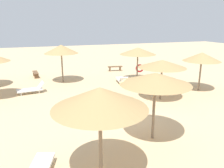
{
  "coord_description": "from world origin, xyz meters",
  "views": [
    {
      "loc": [
        -4.46,
        -9.6,
        4.87
      ],
      "look_at": [
        0.0,
        3.0,
        1.2
      ],
      "focal_mm": 35.86,
      "sensor_mm": 36.0,
      "label": 1
    }
  ],
  "objects_px": {
    "lounger_1": "(32,89)",
    "parasol_0": "(138,51)",
    "bench_0": "(115,68)",
    "bench_1": "(36,73)",
    "lounger_0": "(122,80)",
    "lounger_3": "(170,86)",
    "parasol_6": "(61,49)",
    "parasol_4": "(100,98)",
    "parasol_5": "(155,79)",
    "parasol_3": "(162,64)",
    "parasol_7": "(202,57)"
  },
  "relations": [
    {
      "from": "lounger_1",
      "to": "parasol_0",
      "type": "bearing_deg",
      "value": 4.11
    },
    {
      "from": "bench_0",
      "to": "bench_1",
      "type": "relative_size",
      "value": 1.01
    },
    {
      "from": "lounger_0",
      "to": "bench_0",
      "type": "bearing_deg",
      "value": 75.92
    },
    {
      "from": "lounger_0",
      "to": "lounger_3",
      "type": "relative_size",
      "value": 1.01
    },
    {
      "from": "parasol_6",
      "to": "bench_0",
      "type": "xyz_separation_m",
      "value": [
        5.76,
        2.86,
        -2.44
      ]
    },
    {
      "from": "parasol_0",
      "to": "lounger_3",
      "type": "distance_m",
      "value": 4.09
    },
    {
      "from": "bench_0",
      "to": "parasol_0",
      "type": "bearing_deg",
      "value": -86.34
    },
    {
      "from": "parasol_4",
      "to": "bench_1",
      "type": "bearing_deg",
      "value": 96.2
    },
    {
      "from": "parasol_5",
      "to": "parasol_6",
      "type": "height_order",
      "value": "parasol_6"
    },
    {
      "from": "bench_1",
      "to": "lounger_0",
      "type": "bearing_deg",
      "value": -35.21
    },
    {
      "from": "parasol_0",
      "to": "bench_0",
      "type": "xyz_separation_m",
      "value": [
        -0.3,
        4.67,
        -2.23
      ]
    },
    {
      "from": "parasol_3",
      "to": "bench_0",
      "type": "height_order",
      "value": "parasol_3"
    },
    {
      "from": "parasol_5",
      "to": "lounger_1",
      "type": "distance_m",
      "value": 10.13
    },
    {
      "from": "parasol_7",
      "to": "lounger_0",
      "type": "distance_m",
      "value": 6.38
    },
    {
      "from": "parasol_4",
      "to": "parasol_7",
      "type": "height_order",
      "value": "parasol_4"
    },
    {
      "from": "parasol_5",
      "to": "bench_0",
      "type": "height_order",
      "value": "parasol_5"
    },
    {
      "from": "parasol_0",
      "to": "bench_0",
      "type": "relative_size",
      "value": 1.95
    },
    {
      "from": "parasol_6",
      "to": "parasol_7",
      "type": "bearing_deg",
      "value": -31.76
    },
    {
      "from": "lounger_0",
      "to": "parasol_5",
      "type": "bearing_deg",
      "value": -103.41
    },
    {
      "from": "parasol_5",
      "to": "lounger_0",
      "type": "distance_m",
      "value": 9.47
    },
    {
      "from": "lounger_0",
      "to": "bench_1",
      "type": "bearing_deg",
      "value": 144.79
    },
    {
      "from": "parasol_0",
      "to": "parasol_6",
      "type": "height_order",
      "value": "parasol_6"
    },
    {
      "from": "parasol_5",
      "to": "lounger_3",
      "type": "distance_m",
      "value": 8.01
    },
    {
      "from": "parasol_4",
      "to": "lounger_1",
      "type": "height_order",
      "value": "parasol_4"
    },
    {
      "from": "lounger_0",
      "to": "parasol_3",
      "type": "bearing_deg",
      "value": -78.48
    },
    {
      "from": "parasol_0",
      "to": "parasol_5",
      "type": "distance_m",
      "value": 9.86
    },
    {
      "from": "parasol_6",
      "to": "bench_0",
      "type": "relative_size",
      "value": 2.04
    },
    {
      "from": "lounger_3",
      "to": "bench_0",
      "type": "distance_m",
      "value": 8.01
    },
    {
      "from": "parasol_0",
      "to": "lounger_0",
      "type": "bearing_deg",
      "value": -171.4
    },
    {
      "from": "parasol_0",
      "to": "bench_1",
      "type": "xyz_separation_m",
      "value": [
        -8.2,
        4.48,
        -2.23
      ]
    },
    {
      "from": "parasol_3",
      "to": "parasol_7",
      "type": "distance_m",
      "value": 3.9
    },
    {
      "from": "parasol_0",
      "to": "parasol_4",
      "type": "height_order",
      "value": "parasol_4"
    },
    {
      "from": "parasol_3",
      "to": "bench_1",
      "type": "xyz_separation_m",
      "value": [
        -7.6,
        9.25,
        -2.02
      ]
    },
    {
      "from": "parasol_5",
      "to": "lounger_1",
      "type": "bearing_deg",
      "value": 119.94
    },
    {
      "from": "parasol_6",
      "to": "parasol_7",
      "type": "distance_m",
      "value": 10.89
    },
    {
      "from": "parasol_6",
      "to": "bench_1",
      "type": "height_order",
      "value": "parasol_6"
    },
    {
      "from": "parasol_0",
      "to": "lounger_1",
      "type": "distance_m",
      "value": 8.89
    },
    {
      "from": "parasol_6",
      "to": "lounger_0",
      "type": "height_order",
      "value": "parasol_6"
    },
    {
      "from": "parasol_3",
      "to": "bench_1",
      "type": "distance_m",
      "value": 12.14
    },
    {
      "from": "parasol_3",
      "to": "parasol_5",
      "type": "distance_m",
      "value": 5.35
    },
    {
      "from": "parasol_6",
      "to": "bench_1",
      "type": "bearing_deg",
      "value": 128.7
    },
    {
      "from": "bench_0",
      "to": "bench_1",
      "type": "distance_m",
      "value": 7.9
    },
    {
      "from": "lounger_3",
      "to": "bench_1",
      "type": "height_order",
      "value": "lounger_3"
    },
    {
      "from": "parasol_4",
      "to": "parasol_5",
      "type": "xyz_separation_m",
      "value": [
        2.87,
        1.75,
        -0.06
      ]
    },
    {
      "from": "lounger_1",
      "to": "bench_1",
      "type": "relative_size",
      "value": 1.26
    },
    {
      "from": "parasol_5",
      "to": "lounger_0",
      "type": "xyz_separation_m",
      "value": [
        2.13,
        8.92,
        -2.35
      ]
    },
    {
      "from": "parasol_4",
      "to": "parasol_6",
      "type": "bearing_deg",
      "value": 87.89
    },
    {
      "from": "lounger_0",
      "to": "parasol_0",
      "type": "bearing_deg",
      "value": 8.6
    },
    {
      "from": "lounger_3",
      "to": "parasol_0",
      "type": "bearing_deg",
      "value": 109.93
    },
    {
      "from": "parasol_4",
      "to": "parasol_7",
      "type": "relative_size",
      "value": 1.09
    }
  ]
}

